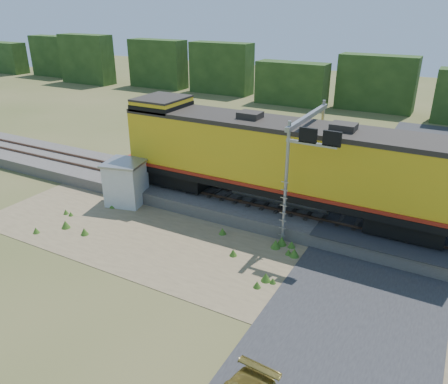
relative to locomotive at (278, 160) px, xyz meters
The scene contains 10 objects.
ground 7.07m from the locomotive, 94.73° to the right, with size 140.00×140.00×0.00m, color #475123.
ballast 3.34m from the locomotive, behind, with size 70.00×5.00×0.80m, color slate.
rails 2.87m from the locomotive, behind, with size 70.00×1.54×0.16m.
dirt_shoulder 7.08m from the locomotive, 114.42° to the right, with size 26.00×8.00×0.03m, color #8C7754.
road 9.11m from the locomotive, 38.96° to the right, with size 7.00×66.00×0.86m.
tree_line_north 32.01m from the locomotive, 90.89° to the left, with size 130.00×3.00×6.50m.
weed_clumps 8.03m from the locomotive, 124.11° to the right, with size 15.00×6.20×0.56m, color #3B671D, non-canonical shape.
locomotive is the anchor object (origin of this frame).
shed 9.89m from the locomotive, 163.53° to the right, with size 2.89×2.89×2.84m.
signal_gantry 2.49m from the locomotive, 18.62° to the right, with size 2.69×6.20×6.79m.
Camera 1 is at (9.29, -16.37, 11.99)m, focal length 35.00 mm.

